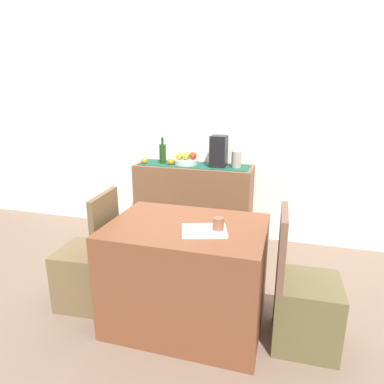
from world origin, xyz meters
TOP-DOWN VIEW (x-y plane):
  - ground_plane at (0.00, 0.00)m, footprint 6.40×6.40m
  - room_wall_rear at (0.00, 1.18)m, footprint 6.40×0.06m
  - sideboard_console at (-0.18, 0.92)m, footprint 1.24×0.42m
  - table_runner at (-0.18, 0.92)m, footprint 1.17×0.32m
  - fruit_bowl at (-0.27, 0.92)m, footprint 0.24×0.24m
  - apple_left at (-0.34, 0.95)m, footprint 0.06×0.06m
  - apple_front at (-0.34, 0.88)m, footprint 0.07×0.07m
  - apple_right at (-0.27, 0.89)m, footprint 0.06×0.06m
  - apple_center at (-0.19, 0.93)m, footprint 0.08×0.08m
  - apple_upper at (-0.27, 0.97)m, footprint 0.08×0.08m
  - wine_bottle at (-0.53, 0.92)m, footprint 0.07×0.07m
  - coffee_maker at (0.08, 0.92)m, footprint 0.16×0.18m
  - ceramic_vase at (0.27, 0.92)m, footprint 0.10×0.10m
  - orange_loose_near_bowl at (-0.42, 0.87)m, footprint 0.07×0.07m
  - orange_loose_end at (-0.72, 0.85)m, footprint 0.07×0.07m
  - dining_table at (0.16, -0.45)m, footprint 1.04×0.75m
  - open_book at (0.30, -0.53)m, footprint 0.33×0.28m
  - coffee_cup at (0.39, -0.51)m, footprint 0.07×0.07m
  - chair_near_window at (-0.63, -0.45)m, footprint 0.43×0.43m
  - chair_by_corner at (0.94, -0.45)m, footprint 0.41×0.41m

SIDE VIEW (x-z plane):
  - ground_plane at x=0.00m, z-range -0.02..0.00m
  - chair_near_window at x=-0.63m, z-range -0.18..0.72m
  - chair_by_corner at x=0.94m, z-range -0.18..0.72m
  - dining_table at x=0.16m, z-range 0.00..0.74m
  - sideboard_console at x=-0.18m, z-range 0.00..0.85m
  - open_book at x=0.30m, z-range 0.74..0.76m
  - coffee_cup at x=0.39m, z-range 0.74..0.84m
  - table_runner at x=-0.18m, z-range 0.85..0.85m
  - orange_loose_end at x=-0.72m, z-range 0.85..0.91m
  - orange_loose_near_bowl at x=-0.42m, z-range 0.85..0.91m
  - fruit_bowl at x=-0.27m, z-range 0.85..0.91m
  - ceramic_vase at x=0.27m, z-range 0.85..1.02m
  - apple_right at x=-0.27m, z-range 0.91..0.97m
  - apple_left at x=-0.34m, z-range 0.91..0.97m
  - apple_front at x=-0.34m, z-range 0.91..0.98m
  - apple_upper at x=-0.27m, z-range 0.91..0.98m
  - apple_center at x=-0.19m, z-range 0.91..0.99m
  - wine_bottle at x=-0.53m, z-range 0.82..1.10m
  - coffee_maker at x=0.08m, z-range 0.85..1.17m
  - room_wall_rear at x=0.00m, z-range 0.00..2.70m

